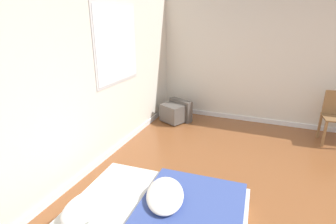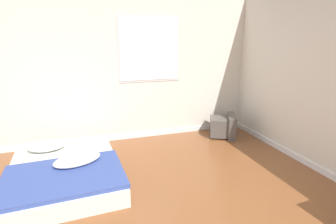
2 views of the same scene
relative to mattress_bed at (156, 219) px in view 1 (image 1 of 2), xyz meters
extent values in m
cube|color=silver|center=(0.59, 1.30, 1.16)|extent=(7.93, 0.06, 2.60)
cube|color=white|center=(0.59, 1.26, -0.09)|extent=(7.93, 0.02, 0.09)
cube|color=silver|center=(1.47, 1.27, 1.48)|extent=(1.10, 0.01, 1.13)
cube|color=white|center=(1.47, 1.26, 1.48)|extent=(1.03, 0.01, 1.06)
cube|color=silver|center=(3.38, -1.68, 1.16)|extent=(0.06, 8.31, 2.60)
cube|color=white|center=(3.34, -1.68, -0.09)|extent=(0.02, 8.31, 0.09)
cube|color=silver|center=(0.00, 0.01, -0.03)|extent=(1.42, 1.77, 0.21)
ellipsoid|color=white|center=(-0.26, 0.63, 0.14)|extent=(0.54, 0.37, 0.14)
cube|color=#384C93|center=(0.02, -0.31, 0.10)|extent=(1.41, 1.06, 0.05)
ellipsoid|color=silver|center=(0.17, -0.02, 0.16)|extent=(0.69, 0.56, 0.11)
cube|color=#56514C|center=(2.70, 0.87, 0.06)|extent=(0.47, 0.52, 0.34)
cube|color=#56514C|center=(2.90, 0.77, 0.08)|extent=(0.35, 0.53, 0.42)
cube|color=#283342|center=(2.97, 0.74, 0.09)|extent=(0.19, 0.39, 0.30)
cube|color=olive|center=(2.63, -1.76, 0.08)|extent=(0.04, 0.04, 0.44)
cube|color=olive|center=(2.99, -1.74, 0.08)|extent=(0.04, 0.04, 0.44)
camera|label=1|loc=(-1.85, -0.87, 1.84)|focal=28.00mm
camera|label=2|loc=(0.33, -3.30, 1.66)|focal=28.00mm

